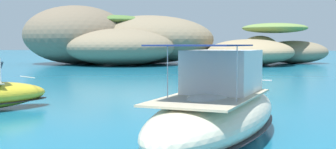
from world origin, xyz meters
name	(u,v)px	position (x,y,z in m)	size (l,w,h in m)	color
islet_large	(114,39)	(-14.86, 61.64, 3.80)	(31.93, 23.91, 8.82)	#84755B
islet_small	(261,50)	(7.33, 62.88, 2.13)	(19.63, 20.25, 6.18)	#9E8966
motorboat_cream	(219,111)	(1.93, 9.05, 0.96)	(5.41, 10.12, 3.04)	beige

